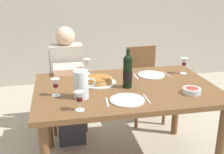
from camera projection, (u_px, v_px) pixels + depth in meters
dining_table at (125, 97)px, 2.36m from camera, size 1.50×1.00×0.76m
wine_bottle at (128, 71)px, 2.27m from camera, size 0.08×0.08×0.32m
water_pitcher at (81, 86)px, 2.07m from camera, size 0.16×0.11×0.21m
baked_tart at (99, 80)px, 2.39m from camera, size 0.30×0.30×0.06m
salad_bowl at (192, 90)px, 2.18m from camera, size 0.14×0.14×0.05m
wine_glass_left_diner at (184, 63)px, 2.62m from camera, size 0.07×0.07×0.15m
wine_glass_right_diner at (56, 84)px, 2.11m from camera, size 0.07×0.07×0.14m
wine_glass_centre at (79, 97)px, 1.87m from camera, size 0.07×0.07×0.14m
wine_glass_spare at (87, 64)px, 2.61m from camera, size 0.07×0.07×0.15m
dinner_plate_left_setting at (151, 75)px, 2.60m from camera, size 0.25×0.25×0.01m
dinner_plate_right_setting at (127, 100)px, 2.04m from camera, size 0.26×0.26×0.01m
fork_left_setting at (136, 76)px, 2.57m from camera, size 0.02×0.16×0.00m
knife_left_setting at (166, 74)px, 2.63m from camera, size 0.04×0.18×0.00m
knife_right_setting at (147, 99)px, 2.07m from camera, size 0.01×0.18×0.00m
spoon_right_setting at (107, 102)px, 2.02m from camera, size 0.03×0.16×0.00m
chair_left at (67, 83)px, 3.16m from camera, size 0.41×0.41×0.87m
diner_left at (68, 80)px, 2.91m from camera, size 0.34×0.51×1.16m
chair_right at (143, 79)px, 3.31m from camera, size 0.42×0.42×0.87m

